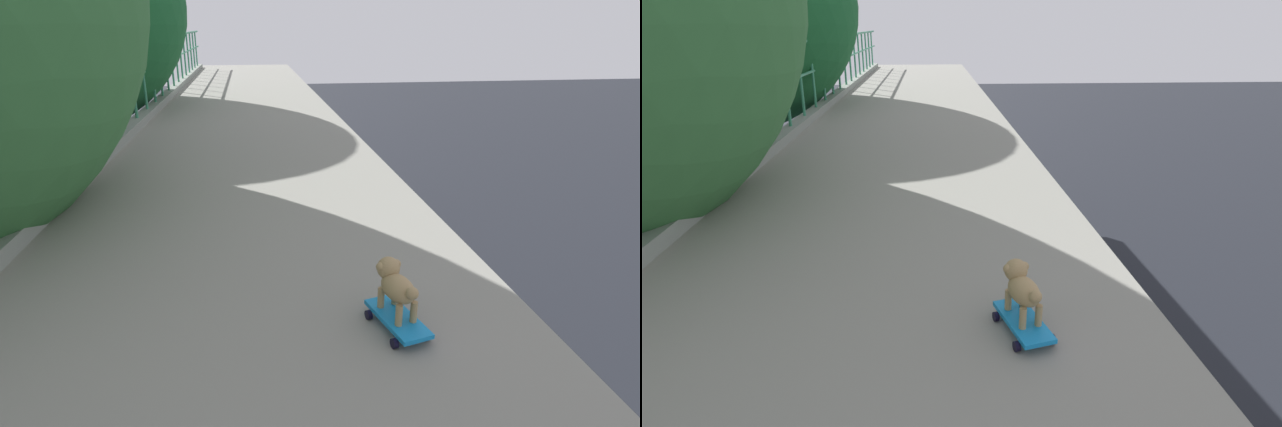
# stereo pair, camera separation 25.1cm
# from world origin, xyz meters

# --- Properties ---
(roadside_tree_far) EXTENTS (5.57, 5.57, 9.43)m
(roadside_tree_far) POSITION_xyz_m (-2.39, 9.82, 7.01)
(roadside_tree_far) COLOR #47411E
(roadside_tree_far) RESTS_ON ground
(toy_skateboard) EXTENTS (0.29, 0.45, 0.08)m
(toy_skateboard) POSITION_xyz_m (2.18, 1.78, 5.32)
(toy_skateboard) COLOR #1684CF
(toy_skateboard) RESTS_ON overpass_deck
(small_dog) EXTENTS (0.20, 0.34, 0.28)m
(small_dog) POSITION_xyz_m (2.17, 1.83, 5.50)
(small_dog) COLOR #A38658
(small_dog) RESTS_ON toy_skateboard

